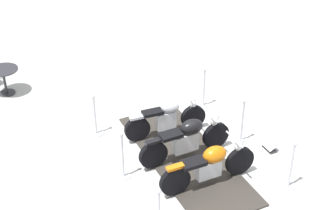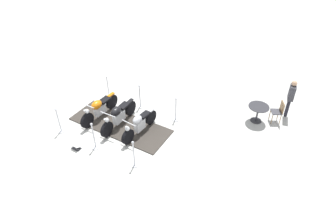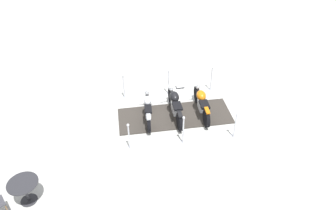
% 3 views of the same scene
% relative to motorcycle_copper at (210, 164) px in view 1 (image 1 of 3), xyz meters
% --- Properties ---
extents(ground_plane, '(80.00, 80.00, 0.00)m').
position_rel_motorcycle_copper_xyz_m(ground_plane, '(0.85, -0.54, -0.52)').
color(ground_plane, silver).
extents(display_platform, '(4.35, 3.66, 0.04)m').
position_rel_motorcycle_copper_xyz_m(display_platform, '(0.85, -0.54, -0.50)').
color(display_platform, '#38332D').
rests_on(display_platform, ground_plane).
extents(motorcycle_copper, '(1.34, 1.84, 0.96)m').
position_rel_motorcycle_copper_xyz_m(motorcycle_copper, '(0.00, 0.00, 0.00)').
color(motorcycle_copper, black).
rests_on(motorcycle_copper, display_platform).
extents(motorcycle_black, '(1.32, 1.93, 0.95)m').
position_rel_motorcycle_copper_xyz_m(motorcycle_black, '(0.83, -0.57, 0.01)').
color(motorcycle_black, black).
rests_on(motorcycle_black, display_platform).
extents(motorcycle_chrome, '(1.36, 1.66, 0.90)m').
position_rel_motorcycle_copper_xyz_m(motorcycle_chrome, '(1.66, -1.13, -0.03)').
color(motorcycle_chrome, black).
rests_on(motorcycle_chrome, display_platform).
extents(stanchion_right_rear, '(0.29, 0.29, 1.11)m').
position_rel_motorcycle_copper_xyz_m(stanchion_right_rear, '(1.49, -2.77, -0.12)').
color(stanchion_right_rear, silver).
rests_on(stanchion_right_rear, ground_plane).
extents(stanchion_right_front, '(0.29, 0.29, 1.13)m').
position_rel_motorcycle_copper_xyz_m(stanchion_right_front, '(-1.47, -0.75, -0.11)').
color(stanchion_right_front, silver).
rests_on(stanchion_right_front, ground_plane).
extents(stanchion_right_mid, '(0.35, 0.35, 1.16)m').
position_rel_motorcycle_copper_xyz_m(stanchion_right_mid, '(0.01, -1.76, -0.16)').
color(stanchion_right_mid, silver).
rests_on(stanchion_right_mid, ground_plane).
extents(stanchion_left_mid, '(0.29, 0.29, 1.15)m').
position_rel_motorcycle_copper_xyz_m(stanchion_left_mid, '(1.69, 0.69, -0.10)').
color(stanchion_left_mid, silver).
rests_on(stanchion_left_mid, ground_plane).
extents(stanchion_left_rear, '(0.34, 0.34, 1.09)m').
position_rel_motorcycle_copper_xyz_m(stanchion_left_rear, '(3.16, -0.32, -0.18)').
color(stanchion_left_rear, silver).
rests_on(stanchion_left_rear, ground_plane).
extents(info_placard, '(0.40, 0.37, 0.20)m').
position_rel_motorcycle_copper_xyz_m(info_placard, '(-0.70, -1.79, -0.46)').
color(info_placard, '#333338').
rests_on(info_placard, ground_plane).
extents(cafe_table, '(0.83, 0.83, 0.75)m').
position_rel_motorcycle_copper_xyz_m(cafe_table, '(6.50, -0.68, 0.04)').
color(cafe_table, '#2D2D33').
rests_on(cafe_table, ground_plane).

